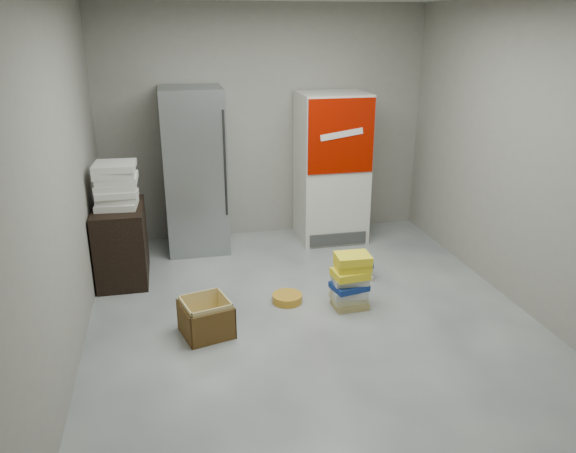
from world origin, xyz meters
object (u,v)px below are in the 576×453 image
Objects in this scene: wood_shelf at (121,243)px; coke_cooler at (331,167)px; phonebook_stack_main at (350,281)px; steel_fridge at (195,171)px; cardboard_box at (206,320)px.

coke_cooler is at bearing 16.28° from wood_shelf.
phonebook_stack_main is at bearing -100.51° from coke_cooler.
wood_shelf is at bearing -138.69° from steel_fridge.
steel_fridge reaches higher than coke_cooler.
wood_shelf reaches higher than cardboard_box.
steel_fridge is 2.37× the size of wood_shelf.
wood_shelf is at bearing 149.22° from phonebook_stack_main.
cardboard_box is at bearing -129.88° from coke_cooler.
steel_fridge reaches higher than cardboard_box.
wood_shelf is at bearing 105.09° from cardboard_box.
wood_shelf is (-0.83, -0.73, -0.55)m from steel_fridge.
phonebook_stack_main is at bearing -27.76° from wood_shelf.
coke_cooler is 2.25× the size of wood_shelf.
coke_cooler reaches higher than wood_shelf.
phonebook_stack_main is at bearing -6.27° from cardboard_box.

